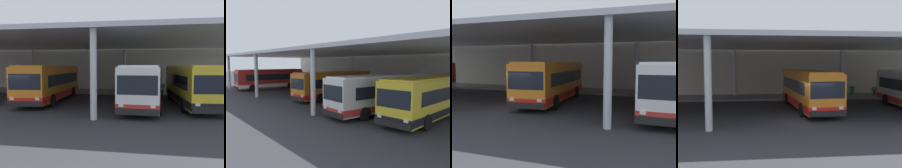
% 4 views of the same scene
% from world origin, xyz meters
% --- Properties ---
extents(ground_plane, '(200.00, 200.00, 0.00)m').
position_xyz_m(ground_plane, '(0.00, 0.00, 0.00)').
color(ground_plane, '#333338').
extents(platform_kerb, '(42.00, 4.50, 0.18)m').
position_xyz_m(platform_kerb, '(0.00, 11.75, 0.09)').
color(platform_kerb, gray).
rests_on(platform_kerb, ground).
extents(station_building_facade, '(48.00, 1.60, 6.44)m').
position_xyz_m(station_building_facade, '(0.00, 15.00, 3.22)').
color(station_building_facade, beige).
rests_on(station_building_facade, ground).
extents(canopy_shelter, '(40.00, 17.00, 5.55)m').
position_xyz_m(canopy_shelter, '(0.00, 5.50, 5.31)').
color(canopy_shelter, silver).
rests_on(canopy_shelter, ground).
extents(bus_second_bay, '(3.29, 10.69, 3.17)m').
position_xyz_m(bus_second_bay, '(0.56, 4.23, 1.66)').
color(bus_second_bay, orange).
rests_on(bus_second_bay, ground).
extents(bus_middle_bay, '(3.12, 10.65, 3.17)m').
position_xyz_m(bus_middle_bay, '(8.97, 2.65, 1.66)').
color(bus_middle_bay, white).
rests_on(bus_middle_bay, ground).
extents(trash_bin, '(0.52, 0.52, 0.98)m').
position_xyz_m(trash_bin, '(6.90, 11.80, 0.68)').
color(trash_bin, '#236638').
rests_on(trash_bin, platform_kerb).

